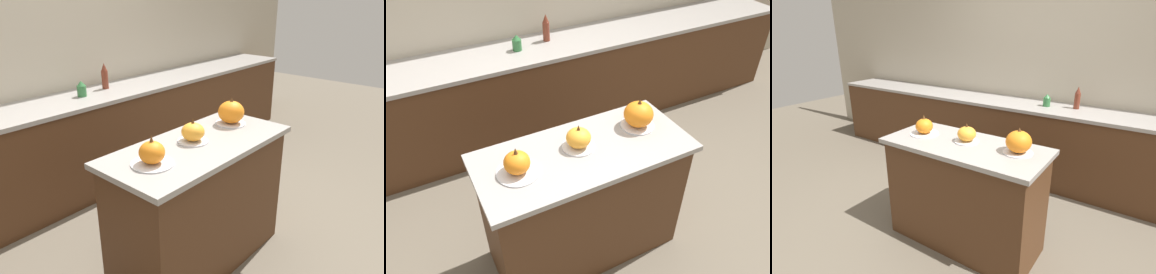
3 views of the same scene
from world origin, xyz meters
TOP-DOWN VIEW (x-y plane):
  - ground_plane at (0.00, 0.00)m, footprint 12.00×12.00m
  - kitchen_island at (0.00, 0.00)m, footprint 1.27×0.57m
  - back_counter at (0.00, 1.44)m, footprint 6.00×0.60m
  - pumpkin_cake_left at (-0.40, 0.00)m, footprint 0.24×0.24m
  - pumpkin_cake_center at (-0.01, 0.05)m, footprint 0.19×0.19m
  - pumpkin_cake_right at (0.41, 0.06)m, footprint 0.21×0.21m
  - bottle_tall at (0.43, 1.52)m, footprint 0.06×0.06m
  - bottle_short at (0.13, 1.45)m, footprint 0.08×0.08m

SIDE VIEW (x-z plane):
  - ground_plane at x=0.00m, z-range 0.00..0.00m
  - kitchen_island at x=0.00m, z-range 0.00..0.89m
  - back_counter at x=0.00m, z-range 0.00..0.89m
  - pumpkin_cake_center at x=-0.01m, z-range 0.87..1.02m
  - pumpkin_cake_left at x=-0.40m, z-range 0.86..1.03m
  - bottle_short at x=0.13m, z-range 0.89..1.02m
  - pumpkin_cake_right at x=0.41m, z-range 0.87..1.06m
  - bottle_tall at x=0.43m, z-range 0.88..1.12m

